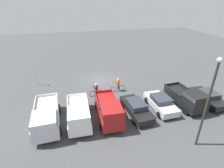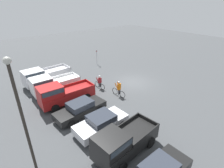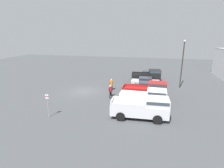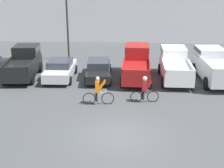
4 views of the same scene
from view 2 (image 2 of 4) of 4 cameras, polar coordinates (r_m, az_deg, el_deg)
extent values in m
plane|color=#424447|center=(22.34, 7.16, 0.62)|extent=(80.00, 80.00, 0.00)
cube|color=#2D333D|center=(10.92, 15.15, -24.96)|extent=(1.56, 1.98, 0.48)
cylinder|color=black|center=(12.62, 15.42, -21.60)|extent=(0.18, 0.68, 0.68)
cube|color=black|center=(12.43, 4.74, -18.24)|extent=(2.30, 4.97, 0.91)
cube|color=black|center=(11.04, -0.34, -18.58)|extent=(1.93, 2.06, 0.90)
cube|color=#333D47|center=(10.90, -0.35, -17.84)|extent=(1.97, 1.91, 0.39)
cube|color=black|center=(12.22, 11.38, -15.98)|extent=(0.30, 2.90, 0.25)
cube|color=black|center=(13.06, 4.59, -12.30)|extent=(0.30, 2.90, 0.25)
cube|color=black|center=(13.54, 11.64, -11.27)|extent=(1.94, 0.23, 0.25)
cylinder|color=black|center=(11.55, 3.19, -25.78)|extent=(0.28, 0.81, 0.80)
cylinder|color=black|center=(12.47, -3.81, -20.74)|extent=(0.28, 0.81, 0.80)
cylinder|color=black|center=(13.22, 12.54, -18.13)|extent=(0.28, 0.81, 0.80)
cylinder|color=black|center=(14.03, 5.80, -14.47)|extent=(0.28, 0.81, 0.80)
cube|color=silver|center=(14.16, -3.49, -12.87)|extent=(1.93, 4.40, 0.66)
cube|color=#2D333D|center=(13.81, -3.55, -11.01)|extent=(1.69, 2.00, 0.49)
cylinder|color=black|center=(13.18, -5.91, -18.16)|extent=(0.19, 0.64, 0.64)
cylinder|color=black|center=(14.36, -10.32, -14.13)|extent=(0.19, 0.64, 0.64)
cylinder|color=black|center=(14.51, 3.30, -13.18)|extent=(0.19, 0.64, 0.64)
cylinder|color=black|center=(15.59, -1.46, -10.00)|extent=(0.19, 0.64, 0.64)
cube|color=black|center=(16.01, -10.21, -8.29)|extent=(2.02, 4.82, 0.59)
cube|color=#2D333D|center=(15.71, -10.37, -6.59)|extent=(1.67, 2.22, 0.54)
cylinder|color=black|center=(14.95, -13.11, -12.57)|extent=(0.22, 0.66, 0.65)
cylinder|color=black|center=(16.19, -16.33, -9.66)|extent=(0.22, 0.66, 0.65)
cylinder|color=black|center=(16.30, -4.02, -8.26)|extent=(0.22, 0.66, 0.65)
cylinder|color=black|center=(17.44, -7.64, -5.95)|extent=(0.22, 0.66, 0.65)
cube|color=maroon|center=(18.12, -14.33, -3.50)|extent=(2.10, 5.48, 0.91)
cube|color=maroon|center=(17.22, -19.56, -2.29)|extent=(1.83, 2.23, 0.98)
cube|color=#333D47|center=(17.13, -19.67, -1.66)|extent=(1.88, 2.06, 0.43)
cube|color=maroon|center=(17.49, -10.08, -2.00)|extent=(0.20, 3.25, 0.25)
cube|color=maroon|center=(18.98, -12.72, 0.06)|extent=(0.20, 3.25, 0.25)
cube|color=maroon|center=(18.89, -7.20, 0.39)|extent=(1.91, 0.15, 0.25)
cylinder|color=black|center=(17.07, -17.97, -7.60)|extent=(0.25, 0.80, 0.79)
cylinder|color=black|center=(18.66, -20.10, -4.91)|extent=(0.25, 0.80, 0.79)
cylinder|color=black|center=(18.18, -8.13, -4.29)|extent=(0.25, 0.80, 0.79)
cylinder|color=black|center=(19.67, -10.94, -2.05)|extent=(0.25, 0.80, 0.79)
cube|color=white|center=(20.46, -17.74, -0.43)|extent=(2.05, 5.17, 0.93)
cube|color=white|center=(19.69, -22.19, 0.66)|extent=(1.84, 2.09, 0.85)
cube|color=#333D47|center=(19.61, -22.28, 1.16)|extent=(1.89, 1.92, 0.37)
cube|color=white|center=(19.75, -14.20, 0.98)|extent=(0.14, 3.08, 0.25)
cube|color=white|center=(21.35, -16.39, 2.62)|extent=(0.14, 3.08, 0.25)
cube|color=white|center=(21.11, -11.66, 2.89)|extent=(1.96, 0.12, 0.25)
cylinder|color=black|center=(19.39, -20.78, -3.85)|extent=(0.24, 0.79, 0.78)
cylinder|color=black|center=(21.08, -22.56, -1.73)|extent=(0.24, 0.79, 0.78)
cylinder|color=black|center=(20.36, -12.43, -1.22)|extent=(0.24, 0.79, 0.78)
cylinder|color=black|center=(21.98, -14.77, 0.60)|extent=(0.24, 0.79, 0.78)
cube|color=silver|center=(22.87, -20.30, 2.35)|extent=(2.30, 5.60, 1.10)
cube|color=silver|center=(22.08, -24.53, 3.21)|extent=(2.00, 2.28, 0.63)
cube|color=#333D47|center=(22.03, -24.60, 3.54)|extent=(2.05, 2.11, 0.28)
cube|color=silver|center=(22.15, -16.94, 4.00)|extent=(0.22, 3.31, 0.25)
cube|color=silver|center=(23.88, -19.09, 5.27)|extent=(0.22, 3.31, 0.25)
cube|color=silver|center=(23.65, -14.55, 5.68)|extent=(2.08, 0.17, 0.25)
cylinder|color=black|center=(21.67, -23.09, -0.93)|extent=(0.26, 0.89, 0.88)
cylinder|color=black|center=(23.50, -24.89, 0.78)|extent=(0.26, 0.89, 0.88)
cylinder|color=black|center=(22.80, -15.17, 1.63)|extent=(0.26, 0.89, 0.88)
cylinder|color=black|center=(24.54, -17.47, 3.08)|extent=(0.26, 0.89, 0.88)
torus|color=black|center=(20.90, -4.94, -0.10)|extent=(0.72, 0.11, 0.72)
torus|color=black|center=(20.21, -3.09, -0.99)|extent=(0.72, 0.11, 0.72)
cylinder|color=black|center=(20.48, -4.04, -0.09)|extent=(0.53, 0.08, 0.38)
cylinder|color=black|center=(20.39, -4.06, 0.41)|extent=(0.56, 0.08, 0.04)
cylinder|color=black|center=(20.36, -3.72, -0.25)|extent=(0.04, 0.04, 0.35)
cylinder|color=black|center=(20.64, -4.75, 0.80)|extent=(0.06, 0.46, 0.02)
cylinder|color=black|center=(20.38, -4.04, -0.37)|extent=(0.13, 0.13, 0.53)
cylinder|color=black|center=(20.48, -3.66, -0.21)|extent=(0.13, 0.13, 0.53)
cube|color=maroon|center=(20.22, -3.99, 1.18)|extent=(0.27, 0.38, 0.58)
cylinder|color=maroon|center=(20.26, -4.73, 1.21)|extent=(0.51, 0.13, 0.64)
cylinder|color=maroon|center=(20.46, -4.01, 1.49)|extent=(0.51, 0.13, 0.64)
sphere|color=tan|center=(20.07, -4.08, 2.28)|extent=(0.25, 0.25, 0.25)
sphere|color=silver|center=(20.05, -4.08, 2.44)|extent=(0.27, 0.27, 0.27)
torus|color=black|center=(19.26, 0.96, -2.32)|extent=(0.76, 0.12, 0.76)
torus|color=black|center=(18.60, 3.41, -3.46)|extent=(0.76, 0.12, 0.76)
cylinder|color=silver|center=(18.84, 2.17, -2.38)|extent=(0.58, 0.09, 0.40)
cylinder|color=silver|center=(18.74, 2.18, -1.81)|extent=(0.61, 0.09, 0.04)
cylinder|color=silver|center=(18.72, 2.60, -2.58)|extent=(0.04, 0.04, 0.37)
cylinder|color=silver|center=(18.98, 1.27, -1.32)|extent=(0.06, 0.46, 0.02)
cylinder|color=black|center=(18.73, 2.23, -2.71)|extent=(0.13, 0.13, 0.57)
cylinder|color=black|center=(18.85, 2.60, -2.53)|extent=(0.13, 0.13, 0.57)
cube|color=orange|center=(18.53, 2.33, -0.86)|extent=(0.27, 0.38, 0.69)
cylinder|color=orange|center=(18.56, 1.47, -0.80)|extent=(0.55, 0.14, 0.74)
cylinder|color=orange|center=(18.78, 2.18, -0.47)|extent=(0.55, 0.14, 0.74)
sphere|color=tan|center=(18.36, 2.29, 0.41)|extent=(0.20, 0.20, 0.20)
sphere|color=silver|center=(18.33, 2.29, 0.55)|extent=(0.22, 0.22, 0.22)
cylinder|color=#9E9EA3|center=(28.12, -5.02, 8.81)|extent=(0.06, 0.06, 2.50)
cube|color=white|center=(27.86, -5.09, 10.63)|extent=(0.09, 0.30, 0.45)
cube|color=red|center=(27.86, -5.09, 10.63)|extent=(0.09, 0.30, 0.10)
cylinder|color=#2D2823|center=(10.58, -26.62, -11.89)|extent=(0.16, 0.16, 6.89)
sphere|color=#B2B2A8|center=(9.05, -31.08, 6.57)|extent=(0.36, 0.36, 0.36)
camera|label=1|loc=(19.07, -65.80, 14.68)|focal=28.00mm
camera|label=3|loc=(36.64, -33.14, 19.70)|focal=28.00mm
camera|label=4|loc=(31.61, 25.25, 19.64)|focal=50.00mm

